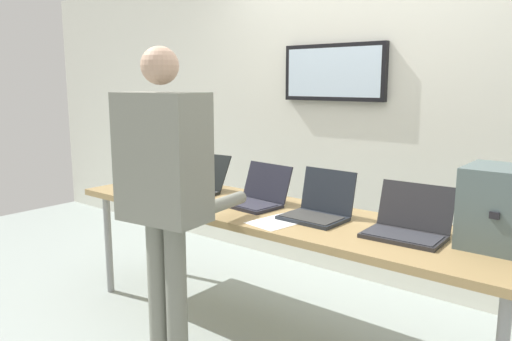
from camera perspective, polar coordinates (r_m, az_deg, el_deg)
The scene contains 11 objects.
ground at distance 3.16m, azimuth 2.05°, elevation -18.53°, with size 8.00×8.00×0.04m, color #97A39E.
back_wall at distance 3.75m, azimuth 12.56°, elevation 5.80°, with size 8.00×0.11×2.44m.
workbench at distance 2.88m, azimuth 2.14°, elevation -5.69°, with size 2.78×0.70×0.76m.
equipment_box at distance 2.47m, azimuth 26.64°, elevation -3.85°, with size 0.33×0.34×0.37m.
laptop_station_0 at distance 3.66m, azimuth -11.99°, elevation -0.66°, with size 0.34×0.36×0.27m.
laptop_station_1 at distance 3.33m, azimuth -6.78°, elevation -1.68°, with size 0.34×0.42×0.24m.
laptop_station_2 at distance 3.00m, azimuth 0.02°, elevation -2.93°, with size 0.38×0.35×0.24m.
laptop_station_3 at distance 2.73m, azimuth 7.21°, elevation -4.25°, with size 0.34×0.31×0.26m.
laptop_station_4 at distance 2.51m, azimuth 17.08°, elevation -5.98°, with size 0.37×0.31×0.24m.
person at distance 2.52m, azimuth -10.45°, elevation -1.18°, with size 0.49×0.63×1.67m.
paper_sheet at distance 2.65m, azimuth 2.48°, elevation -5.90°, with size 0.26×0.33×0.00m.
Camera 1 is at (1.66, -2.22, 1.49)m, focal length 34.78 mm.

